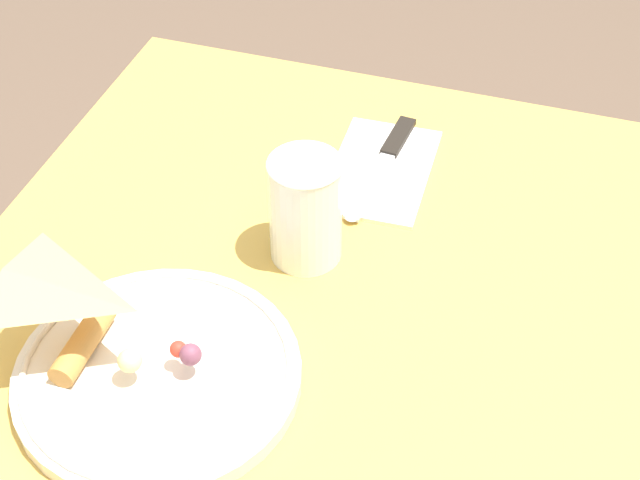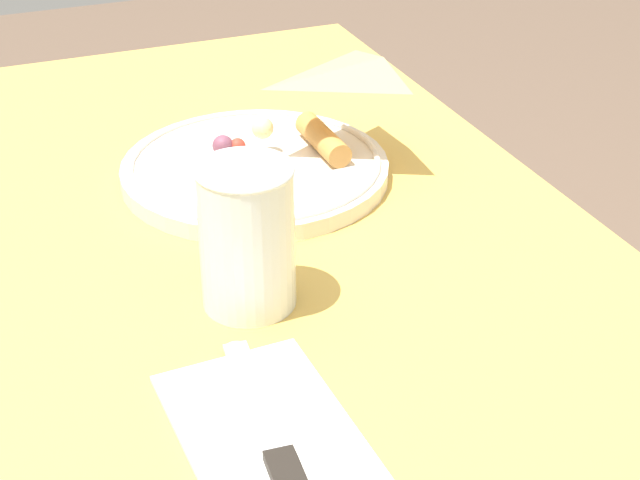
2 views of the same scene
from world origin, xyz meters
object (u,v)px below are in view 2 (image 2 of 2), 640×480
(butter_knife, at_px, (272,439))
(napkin_folded, at_px, (269,435))
(milk_glass, at_px, (247,240))
(dining_table, at_px, (199,341))
(plate_pizza, at_px, (258,165))

(butter_knife, bearing_deg, napkin_folded, -0.00)
(milk_glass, bearing_deg, butter_knife, 166.40)
(dining_table, height_order, milk_glass, milk_glass)
(milk_glass, xyz_separation_m, napkin_folded, (-0.15, 0.04, -0.05))
(dining_table, distance_m, plate_pizza, 0.18)
(plate_pizza, relative_size, milk_glass, 2.20)
(napkin_folded, bearing_deg, dining_table, -5.31)
(plate_pizza, distance_m, milk_glass, 0.22)
(dining_table, xyz_separation_m, napkin_folded, (-0.28, 0.03, 0.13))
(plate_pizza, relative_size, napkin_folded, 1.45)
(dining_table, xyz_separation_m, plate_pizza, (0.07, -0.09, 0.14))
(dining_table, relative_size, milk_glass, 8.02)
(milk_glass, distance_m, napkin_folded, 0.16)
(napkin_folded, bearing_deg, butter_knife, 175.38)
(milk_glass, height_order, napkin_folded, milk_glass)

